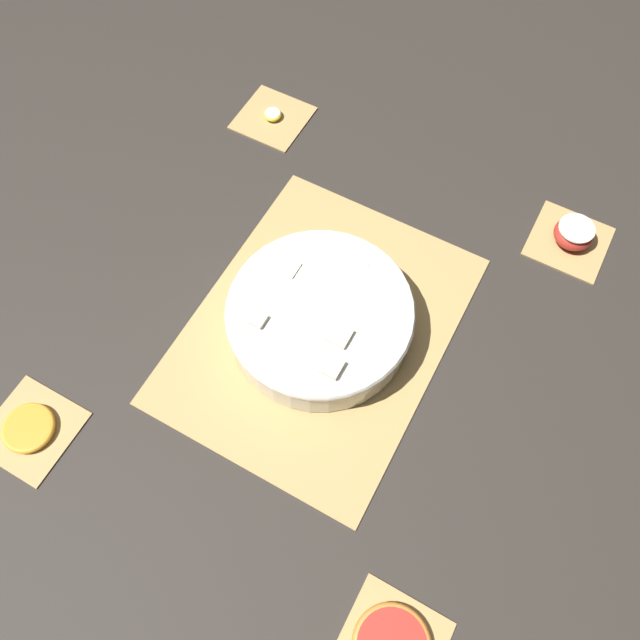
{
  "coord_description": "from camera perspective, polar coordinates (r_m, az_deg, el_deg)",
  "views": [
    {
      "loc": [
        -0.37,
        -0.2,
        0.88
      ],
      "look_at": [
        0.0,
        0.0,
        0.03
      ],
      "focal_mm": 35.0,
      "sensor_mm": 36.0,
      "label": 1
    }
  ],
  "objects": [
    {
      "name": "banana_coin_single",
      "position": [
        1.23,
        -4.36,
        18.23
      ],
      "size": [
        0.03,
        0.03,
        0.01
      ],
      "color": "#F4EABC",
      "rests_on": "coaster_mat_far_right"
    },
    {
      "name": "orange_slice_whole",
      "position": [
        1.0,
        -25.1,
        -8.93
      ],
      "size": [
        0.08,
        0.08,
        0.01
      ],
      "color": "orange",
      "rests_on": "coaster_mat_far_left"
    },
    {
      "name": "ground_plane",
      "position": [
        0.98,
        0.0,
        -0.83
      ],
      "size": [
        6.0,
        6.0,
        0.0
      ],
      "primitive_type": "plane",
      "color": "#2D2823"
    },
    {
      "name": "fruit_salad_bowl",
      "position": [
        0.94,
        -0.04,
        0.29
      ],
      "size": [
        0.28,
        0.28,
        0.08
      ],
      "color": "silver",
      "rests_on": "bamboo_mat_center"
    },
    {
      "name": "coaster_mat_far_left",
      "position": [
        1.01,
        -24.92,
        -9.08
      ],
      "size": [
        0.13,
        0.13,
        0.01
      ],
      "color": "tan",
      "rests_on": "ground_plane"
    },
    {
      "name": "coaster_mat_far_right",
      "position": [
        1.24,
        -4.34,
        17.99
      ],
      "size": [
        0.13,
        0.13,
        0.01
      ],
      "color": "tan",
      "rests_on": "ground_plane"
    },
    {
      "name": "apple_half",
      "position": [
        1.12,
        22.17,
        7.33
      ],
      "size": [
        0.06,
        0.06,
        0.04
      ],
      "color": "#B72D23",
      "rests_on": "coaster_mat_near_right"
    },
    {
      "name": "bamboo_mat_center",
      "position": [
        0.98,
        0.0,
        -0.76
      ],
      "size": [
        0.49,
        0.38,
        0.01
      ],
      "color": "tan",
      "rests_on": "ground_plane"
    },
    {
      "name": "coaster_mat_near_right",
      "position": [
        1.14,
        21.8,
        6.73
      ],
      "size": [
        0.13,
        0.13,
        0.01
      ],
      "color": "tan",
      "rests_on": "ground_plane"
    }
  ]
}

